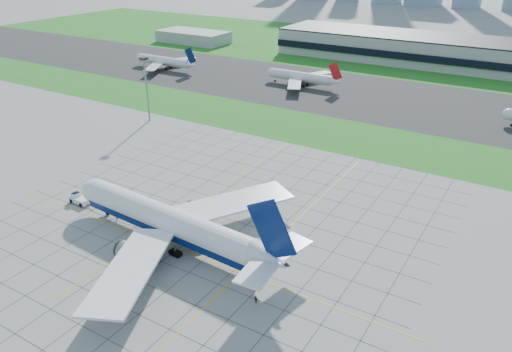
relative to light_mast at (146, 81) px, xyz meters
The scene contains 14 objects.
ground 96.89m from the light_mast, 42.88° to the right, with size 1400.00×1400.00×0.00m, color gray.
grass_median 76.07m from the light_mast, 19.65° to the left, with size 700.00×35.00×0.04m, color #2A7320.
asphalt_taxiway 107.52m from the light_mast, 48.81° to the left, with size 700.00×75.00×0.04m, color #383838.
grass_far 203.13m from the light_mast, 69.78° to the left, with size 700.00×145.00×0.04m, color #2A7320.
apron_markings 90.15m from the light_mast, 37.43° to the right, with size 120.00×130.00×0.03m.
terminal 198.37m from the light_mast, 56.29° to the left, with size 260.00×43.00×15.80m.
service_block 171.09m from the light_mast, 121.83° to the left, with size 50.00×25.00×8.00m, color #B7B7B2.
light_mast is the anchor object (origin of this frame).
airliner 93.92m from the light_mast, 44.62° to the right, with size 66.68×67.40×20.98m.
pushback_tug 72.20m from the light_mast, 63.53° to the right, with size 9.48×3.66×2.62m.
crew_near 81.75m from the light_mast, 53.66° to the right, with size 0.66×0.43×1.81m, color black.
crew_far 122.22m from the light_mast, 37.63° to the right, with size 0.82×0.64×1.68m, color black.
distant_jet_0 90.81m from the light_mast, 126.81° to the left, with size 40.55×42.66×14.08m.
distant_jet_1 86.12m from the light_mast, 70.30° to the left, with size 38.61×42.66×14.08m.
Camera 1 is at (67.96, -77.61, 66.80)m, focal length 35.00 mm.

